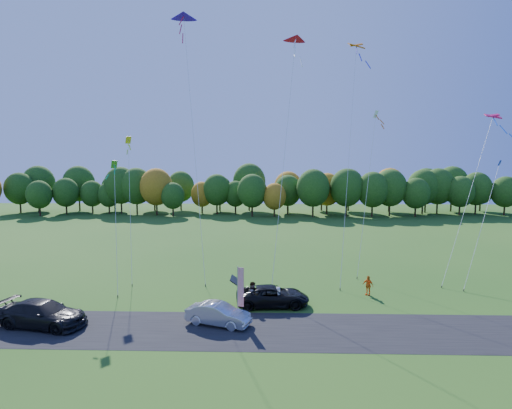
{
  "coord_description": "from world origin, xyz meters",
  "views": [
    {
      "loc": [
        0.99,
        -28.23,
        10.34
      ],
      "look_at": [
        0.0,
        6.0,
        7.0
      ],
      "focal_mm": 28.0,
      "sensor_mm": 36.0,
      "label": 1
    }
  ],
  "objects_px": {
    "silver_sedan": "(218,314)",
    "feather_flag": "(240,287)",
    "black_suv": "(273,296)",
    "person_east": "(368,285)"
  },
  "relations": [
    {
      "from": "black_suv",
      "to": "feather_flag",
      "type": "height_order",
      "value": "feather_flag"
    },
    {
      "from": "black_suv",
      "to": "person_east",
      "type": "xyz_separation_m",
      "value": [
        7.67,
        2.7,
        0.05
      ]
    },
    {
      "from": "silver_sedan",
      "to": "feather_flag",
      "type": "height_order",
      "value": "feather_flag"
    },
    {
      "from": "silver_sedan",
      "to": "feather_flag",
      "type": "relative_size",
      "value": 1.18
    },
    {
      "from": "silver_sedan",
      "to": "feather_flag",
      "type": "bearing_deg",
      "value": -29.68
    },
    {
      "from": "person_east",
      "to": "black_suv",
      "type": "bearing_deg",
      "value": -117.69
    },
    {
      "from": "black_suv",
      "to": "person_east",
      "type": "height_order",
      "value": "person_east"
    },
    {
      "from": "black_suv",
      "to": "silver_sedan",
      "type": "height_order",
      "value": "black_suv"
    },
    {
      "from": "feather_flag",
      "to": "black_suv",
      "type": "bearing_deg",
      "value": 47.25
    },
    {
      "from": "silver_sedan",
      "to": "person_east",
      "type": "height_order",
      "value": "person_east"
    }
  ]
}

